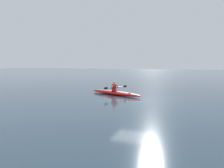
# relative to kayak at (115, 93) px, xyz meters

# --- Properties ---
(ground_plane) EXTENTS (160.00, 160.00, 0.00)m
(ground_plane) POSITION_rel_kayak_xyz_m (-1.99, 2.02, -0.15)
(ground_plane) COLOR #283D4C
(kayak) EXTENTS (4.90, 2.82, 0.30)m
(kayak) POSITION_rel_kayak_xyz_m (0.00, 0.00, 0.00)
(kayak) COLOR red
(kayak) RESTS_ON ground
(kayaker) EXTENTS (1.11, 2.26, 0.74)m
(kayaker) POSITION_rel_kayak_xyz_m (0.07, -0.03, 0.46)
(kayaker) COLOR red
(kayaker) RESTS_ON kayak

